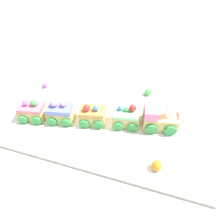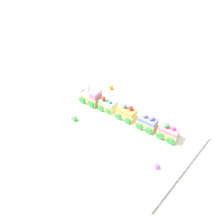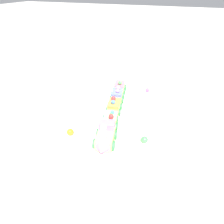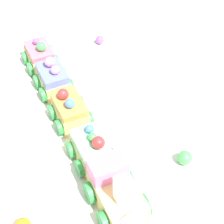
{
  "view_description": "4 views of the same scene",
  "coord_description": "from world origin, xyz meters",
  "px_view_note": "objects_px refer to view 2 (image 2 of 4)",
  "views": [
    {
      "loc": [
        0.14,
        -0.37,
        0.42
      ],
      "look_at": [
        0.04,
        -0.02,
        0.05
      ],
      "focal_mm": 28.0,
      "sensor_mm": 36.0,
      "label": 1
    },
    {
      "loc": [
        -0.37,
        0.39,
        0.54
      ],
      "look_at": [
        0.03,
        -0.0,
        0.03
      ],
      "focal_mm": 28.0,
      "sensor_mm": 36.0,
      "label": 2
    },
    {
      "loc": [
        0.59,
        0.18,
        0.49
      ],
      "look_at": [
        0.04,
        -0.03,
        0.05
      ],
      "focal_mm": 28.0,
      "sensor_mm": 36.0,
      "label": 3
    },
    {
      "loc": [
        0.47,
        -0.08,
        0.53
      ],
      "look_at": [
        0.04,
        0.03,
        0.07
      ],
      "focal_mm": 60.0,
      "sensor_mm": 36.0,
      "label": 4
    }
  ],
  "objects_px": {
    "cake_car_blueberry": "(147,122)",
    "gumball_purple": "(157,166)",
    "gumball_orange": "(111,87)",
    "cake_car_mint": "(108,105)",
    "cake_car_strawberry": "(168,132)",
    "gumball_green": "(75,118)",
    "cake_train_locomotive": "(90,96)",
    "cake_car_caramel": "(127,113)"
  },
  "relations": [
    {
      "from": "cake_car_strawberry",
      "to": "gumball_orange",
      "type": "distance_m",
      "value": 0.39
    },
    {
      "from": "cake_car_mint",
      "to": "gumball_green",
      "type": "distance_m",
      "value": 0.16
    },
    {
      "from": "gumball_purple",
      "to": "cake_car_mint",
      "type": "bearing_deg",
      "value": -14.99
    },
    {
      "from": "cake_train_locomotive",
      "to": "gumball_purple",
      "type": "bearing_deg",
      "value": 160.05
    },
    {
      "from": "cake_car_blueberry",
      "to": "gumball_orange",
      "type": "relative_size",
      "value": 3.22
    },
    {
      "from": "gumball_green",
      "to": "cake_train_locomotive",
      "type": "bearing_deg",
      "value": -65.83
    },
    {
      "from": "cake_car_mint",
      "to": "gumball_purple",
      "type": "xyz_separation_m",
      "value": [
        -0.33,
        0.09,
        -0.01
      ]
    },
    {
      "from": "cake_car_strawberry",
      "to": "gumball_purple",
      "type": "bearing_deg",
      "value": 98.4
    },
    {
      "from": "cake_train_locomotive",
      "to": "cake_car_strawberry",
      "type": "distance_m",
      "value": 0.39
    },
    {
      "from": "gumball_orange",
      "to": "cake_car_mint",
      "type": "bearing_deg",
      "value": 130.66
    },
    {
      "from": "gumball_purple",
      "to": "cake_car_blueberry",
      "type": "bearing_deg",
      "value": -42.71
    },
    {
      "from": "cake_train_locomotive",
      "to": "cake_car_mint",
      "type": "bearing_deg",
      "value": 179.76
    },
    {
      "from": "cake_train_locomotive",
      "to": "gumball_green",
      "type": "distance_m",
      "value": 0.15
    },
    {
      "from": "cake_train_locomotive",
      "to": "gumball_green",
      "type": "height_order",
      "value": "cake_train_locomotive"
    },
    {
      "from": "cake_car_blueberry",
      "to": "cake_car_strawberry",
      "type": "bearing_deg",
      "value": 179.99
    },
    {
      "from": "cake_car_blueberry",
      "to": "gumball_purple",
      "type": "bearing_deg",
      "value": 126.3
    },
    {
      "from": "cake_train_locomotive",
      "to": "cake_car_blueberry",
      "type": "bearing_deg",
      "value": 179.98
    },
    {
      "from": "cake_car_caramel",
      "to": "gumball_green",
      "type": "distance_m",
      "value": 0.23
    },
    {
      "from": "cake_car_strawberry",
      "to": "gumball_green",
      "type": "bearing_deg",
      "value": 21.3
    },
    {
      "from": "cake_car_strawberry",
      "to": "gumball_green",
      "type": "height_order",
      "value": "cake_car_strawberry"
    },
    {
      "from": "cake_car_caramel",
      "to": "cake_car_strawberry",
      "type": "distance_m",
      "value": 0.19
    },
    {
      "from": "gumball_green",
      "to": "gumball_orange",
      "type": "bearing_deg",
      "value": -77.54
    },
    {
      "from": "cake_train_locomotive",
      "to": "gumball_purple",
      "type": "relative_size",
      "value": 6.62
    },
    {
      "from": "gumball_green",
      "to": "gumball_purple",
      "type": "bearing_deg",
      "value": -170.53
    },
    {
      "from": "gumball_green",
      "to": "gumball_orange",
      "type": "distance_m",
      "value": 0.28
    },
    {
      "from": "gumball_purple",
      "to": "cake_car_caramel",
      "type": "bearing_deg",
      "value": -25.03
    },
    {
      "from": "cake_car_blueberry",
      "to": "cake_car_mint",
      "type": "bearing_deg",
      "value": 0.1
    },
    {
      "from": "cake_car_strawberry",
      "to": "gumball_green",
      "type": "distance_m",
      "value": 0.39
    },
    {
      "from": "cake_car_mint",
      "to": "cake_car_blueberry",
      "type": "bearing_deg",
      "value": -179.9
    },
    {
      "from": "gumball_green",
      "to": "gumball_orange",
      "type": "xyz_separation_m",
      "value": [
        0.06,
        -0.28,
        0.0
      ]
    },
    {
      "from": "cake_car_mint",
      "to": "gumball_orange",
      "type": "distance_m",
      "value": 0.16
    },
    {
      "from": "cake_car_mint",
      "to": "gumball_green",
      "type": "xyz_separation_m",
      "value": [
        0.05,
        0.15,
        -0.01
      ]
    },
    {
      "from": "cake_car_strawberry",
      "to": "gumball_orange",
      "type": "xyz_separation_m",
      "value": [
        0.39,
        -0.07,
        -0.01
      ]
    },
    {
      "from": "cake_car_blueberry",
      "to": "gumball_orange",
      "type": "distance_m",
      "value": 0.31
    },
    {
      "from": "cake_car_mint",
      "to": "gumball_orange",
      "type": "relative_size",
      "value": 3.22
    },
    {
      "from": "cake_train_locomotive",
      "to": "cake_car_mint",
      "type": "height_order",
      "value": "cake_train_locomotive"
    },
    {
      "from": "cake_car_blueberry",
      "to": "gumball_purple",
      "type": "distance_m",
      "value": 0.19
    },
    {
      "from": "cake_car_mint",
      "to": "gumball_purple",
      "type": "bearing_deg",
      "value": 154.03
    },
    {
      "from": "cake_train_locomotive",
      "to": "gumball_green",
      "type": "relative_size",
      "value": 5.21
    },
    {
      "from": "cake_car_mint",
      "to": "gumball_green",
      "type": "height_order",
      "value": "cake_car_mint"
    },
    {
      "from": "cake_train_locomotive",
      "to": "gumball_purple",
      "type": "xyz_separation_m",
      "value": [
        -0.44,
        0.07,
        -0.02
      ]
    },
    {
      "from": "gumball_green",
      "to": "cake_car_mint",
      "type": "bearing_deg",
      "value": -106.82
    }
  ]
}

